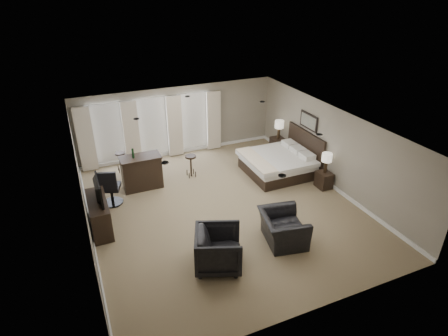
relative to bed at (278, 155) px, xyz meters
name	(u,v)px	position (x,y,z in m)	size (l,w,h in m)	color
room	(223,169)	(-2.58, -1.28, 0.60)	(7.60, 8.60, 2.64)	#7E6D50
window_bay	(153,129)	(-3.58, 2.83, 0.51)	(5.25, 0.20, 2.30)	silver
bed	(278,155)	(0.00, 0.00, 0.00)	(2.19, 2.09, 1.39)	silver
nightstand_near	(324,180)	(0.89, -1.45, -0.43)	(0.40, 0.49, 0.54)	black
nightstand_far	(278,146)	(0.89, 1.45, -0.39)	(0.46, 0.56, 0.61)	black
lamp_near	(326,163)	(0.89, -1.45, 0.18)	(0.32, 0.32, 0.67)	beige
lamp_far	(279,130)	(0.89, 1.45, 0.27)	(0.34, 0.34, 0.71)	beige
wall_art	(308,121)	(1.12, 0.00, 1.05)	(0.04, 0.96, 0.56)	slate
dresser	(99,215)	(-6.03, -0.88, -0.25)	(0.49, 1.52, 0.88)	black
tv	(96,198)	(-6.03, -0.88, 0.26)	(1.06, 0.61, 0.14)	black
armchair_near	(283,224)	(-1.79, -3.30, -0.16)	(1.22, 0.80, 1.07)	black
armchair_far	(219,248)	(-3.66, -3.52, -0.16)	(1.05, 0.98, 1.08)	black
bar_counter	(142,172)	(-4.49, 0.88, -0.14)	(1.27, 0.66, 1.11)	black
bar_stool_left	(121,162)	(-4.93, 2.28, -0.34)	(0.34, 0.34, 0.72)	black
bar_stool_right	(191,166)	(-2.80, 0.97, -0.31)	(0.37, 0.37, 0.78)	black
desk_chair	(110,186)	(-5.55, 0.28, -0.10)	(0.60, 0.60, 1.19)	black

